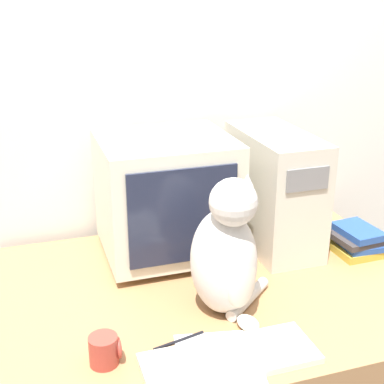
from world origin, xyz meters
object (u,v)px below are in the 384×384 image
(crt_monitor, at_px, (166,196))
(book_stack, at_px, (356,240))
(mug, at_px, (105,350))
(cat, at_px, (227,255))
(pen, at_px, (179,341))
(keyboard, at_px, (230,358))
(computer_tower, at_px, (274,189))

(crt_monitor, xyz_separation_m, book_stack, (0.65, -0.20, -0.18))
(crt_monitor, xyz_separation_m, mug, (-0.31, -0.54, -0.18))
(cat, height_order, pen, cat)
(cat, bearing_deg, book_stack, 1.86)
(crt_monitor, bearing_deg, keyboard, -90.67)
(book_stack, bearing_deg, keyboard, -146.92)
(keyboard, xyz_separation_m, mug, (-0.30, 0.09, 0.03))
(crt_monitor, relative_size, cat, 1.04)
(computer_tower, xyz_separation_m, book_stack, (0.25, -0.17, -0.17))
(cat, relative_size, mug, 5.27)
(computer_tower, relative_size, cat, 1.08)
(cat, distance_m, pen, 0.27)
(crt_monitor, relative_size, mug, 5.46)
(keyboard, bearing_deg, cat, 71.72)
(book_stack, relative_size, pen, 1.20)
(pen, bearing_deg, mug, -173.09)
(crt_monitor, xyz_separation_m, cat, (0.06, -0.41, -0.04))
(keyboard, xyz_separation_m, pen, (-0.10, 0.12, -0.01))
(cat, bearing_deg, computer_tower, 30.93)
(crt_monitor, distance_m, pen, 0.57)
(crt_monitor, bearing_deg, computer_tower, -4.29)
(pen, bearing_deg, book_stack, 22.34)
(crt_monitor, height_order, keyboard, crt_monitor)
(pen, relative_size, mug, 1.86)
(book_stack, bearing_deg, computer_tower, 146.05)
(book_stack, xyz_separation_m, pen, (-0.76, -0.31, -0.04))
(book_stack, height_order, mug, book_stack)
(pen, bearing_deg, keyboard, -48.87)
(keyboard, relative_size, book_stack, 2.52)
(computer_tower, xyz_separation_m, cat, (-0.33, -0.38, -0.03))
(keyboard, height_order, mug, mug)
(computer_tower, bearing_deg, book_stack, -33.95)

